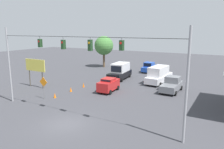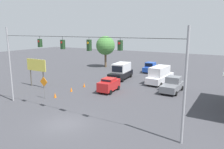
{
  "view_description": "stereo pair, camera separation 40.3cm",
  "coord_description": "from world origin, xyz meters",
  "px_view_note": "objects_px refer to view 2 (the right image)",
  "views": [
    {
      "loc": [
        -13.14,
        14.33,
        8.6
      ],
      "look_at": [
        -0.11,
        -8.59,
        3.22
      ],
      "focal_mm": 35.0,
      "sensor_mm": 36.0,
      "label": 1
    },
    {
      "loc": [
        -13.49,
        14.13,
        8.6
      ],
      "look_at": [
        -0.11,
        -8.59,
        3.22
      ],
      "focal_mm": 35.0,
      "sensor_mm": 36.0,
      "label": 2
    }
  ],
  "objects_px": {
    "traffic_cone_third": "(84,85)",
    "pickup_truck_grey_oncoming_far": "(172,85)",
    "sedan_red_withflow_mid": "(109,85)",
    "tree_horizon_right": "(105,46)",
    "box_truck_white_oncoming_deep": "(160,75)",
    "work_zone_sign": "(44,83)",
    "pickup_truck_blue_withflow_deep": "(151,67)",
    "traffic_cone_second": "(71,89)",
    "traffic_cone_nearest": "(55,95)",
    "overhead_signal_span": "(76,62)",
    "box_truck_black_withflow_far": "(121,71)",
    "roadside_billboard": "(36,67)"
  },
  "relations": [
    {
      "from": "traffic_cone_second",
      "to": "sedan_red_withflow_mid",
      "type": "bearing_deg",
      "value": -149.47
    },
    {
      "from": "overhead_signal_span",
      "to": "traffic_cone_third",
      "type": "distance_m",
      "value": 12.95
    },
    {
      "from": "traffic_cone_nearest",
      "to": "traffic_cone_second",
      "type": "distance_m",
      "value": 3.26
    },
    {
      "from": "overhead_signal_span",
      "to": "traffic_cone_second",
      "type": "xyz_separation_m",
      "value": [
        6.78,
        -6.83,
        -5.25
      ]
    },
    {
      "from": "pickup_truck_blue_withflow_deep",
      "to": "roadside_billboard",
      "type": "xyz_separation_m",
      "value": [
        10.83,
        20.37,
        2.15
      ]
    },
    {
      "from": "sedan_red_withflow_mid",
      "to": "box_truck_white_oncoming_deep",
      "type": "xyz_separation_m",
      "value": [
        -4.57,
        -8.61,
        0.37
      ]
    },
    {
      "from": "sedan_red_withflow_mid",
      "to": "traffic_cone_second",
      "type": "height_order",
      "value": "sedan_red_withflow_mid"
    },
    {
      "from": "traffic_cone_third",
      "to": "pickup_truck_grey_oncoming_far",
      "type": "bearing_deg",
      "value": -160.85
    },
    {
      "from": "pickup_truck_blue_withflow_deep",
      "to": "traffic_cone_second",
      "type": "height_order",
      "value": "pickup_truck_blue_withflow_deep"
    },
    {
      "from": "overhead_signal_span",
      "to": "pickup_truck_grey_oncoming_far",
      "type": "distance_m",
      "value": 15.81
    },
    {
      "from": "pickup_truck_grey_oncoming_far",
      "to": "traffic_cone_third",
      "type": "relative_size",
      "value": 7.78
    },
    {
      "from": "pickup_truck_grey_oncoming_far",
      "to": "traffic_cone_third",
      "type": "height_order",
      "value": "pickup_truck_grey_oncoming_far"
    },
    {
      "from": "pickup_truck_grey_oncoming_far",
      "to": "work_zone_sign",
      "type": "xyz_separation_m",
      "value": [
        13.19,
        11.45,
        1.01
      ]
    },
    {
      "from": "box_truck_white_oncoming_deep",
      "to": "pickup_truck_blue_withflow_deep",
      "type": "distance_m",
      "value": 9.59
    },
    {
      "from": "overhead_signal_span",
      "to": "traffic_cone_second",
      "type": "distance_m",
      "value": 10.96
    },
    {
      "from": "box_truck_black_withflow_far",
      "to": "box_truck_white_oncoming_deep",
      "type": "relative_size",
      "value": 0.89
    },
    {
      "from": "box_truck_white_oncoming_deep",
      "to": "traffic_cone_second",
      "type": "distance_m",
      "value": 14.64
    },
    {
      "from": "overhead_signal_span",
      "to": "roadside_billboard",
      "type": "bearing_deg",
      "value": -25.49
    },
    {
      "from": "overhead_signal_span",
      "to": "traffic_cone_nearest",
      "type": "distance_m",
      "value": 9.23
    },
    {
      "from": "overhead_signal_span",
      "to": "sedan_red_withflow_mid",
      "type": "relative_size",
      "value": 4.98
    },
    {
      "from": "tree_horizon_right",
      "to": "traffic_cone_nearest",
      "type": "bearing_deg",
      "value": 106.67
    },
    {
      "from": "overhead_signal_span",
      "to": "box_truck_black_withflow_far",
      "type": "distance_m",
      "value": 18.75
    },
    {
      "from": "pickup_truck_grey_oncoming_far",
      "to": "traffic_cone_third",
      "type": "xyz_separation_m",
      "value": [
        12.36,
        4.29,
        -0.65
      ]
    },
    {
      "from": "roadside_billboard",
      "to": "tree_horizon_right",
      "type": "xyz_separation_m",
      "value": [
        0.72,
        -20.9,
        1.92
      ]
    },
    {
      "from": "sedan_red_withflow_mid",
      "to": "tree_horizon_right",
      "type": "xyz_separation_m",
      "value": [
        11.59,
        -17.54,
        4.03
      ]
    },
    {
      "from": "sedan_red_withflow_mid",
      "to": "box_truck_white_oncoming_deep",
      "type": "height_order",
      "value": "box_truck_white_oncoming_deep"
    },
    {
      "from": "sedan_red_withflow_mid",
      "to": "box_truck_black_withflow_far",
      "type": "height_order",
      "value": "box_truck_black_withflow_far"
    },
    {
      "from": "box_truck_black_withflow_far",
      "to": "roadside_billboard",
      "type": "xyz_separation_m",
      "value": [
        8.46,
        11.49,
        1.72
      ]
    },
    {
      "from": "box_truck_black_withflow_far",
      "to": "pickup_truck_blue_withflow_deep",
      "type": "relative_size",
      "value": 1.21
    },
    {
      "from": "box_truck_black_withflow_far",
      "to": "roadside_billboard",
      "type": "distance_m",
      "value": 14.38
    },
    {
      "from": "tree_horizon_right",
      "to": "traffic_cone_third",
      "type": "bearing_deg",
      "value": 112.02
    },
    {
      "from": "pickup_truck_grey_oncoming_far",
      "to": "tree_horizon_right",
      "type": "relative_size",
      "value": 0.7
    },
    {
      "from": "traffic_cone_nearest",
      "to": "work_zone_sign",
      "type": "height_order",
      "value": "work_zone_sign"
    },
    {
      "from": "traffic_cone_third",
      "to": "roadside_billboard",
      "type": "distance_m",
      "value": 7.75
    },
    {
      "from": "box_truck_black_withflow_far",
      "to": "work_zone_sign",
      "type": "height_order",
      "value": "work_zone_sign"
    },
    {
      "from": "pickup_truck_grey_oncoming_far",
      "to": "work_zone_sign",
      "type": "distance_m",
      "value": 17.49
    },
    {
      "from": "box_truck_black_withflow_far",
      "to": "work_zone_sign",
      "type": "relative_size",
      "value": 2.25
    },
    {
      "from": "traffic_cone_third",
      "to": "traffic_cone_second",
      "type": "bearing_deg",
      "value": 88.76
    },
    {
      "from": "sedan_red_withflow_mid",
      "to": "box_truck_black_withflow_far",
      "type": "relative_size",
      "value": 0.65
    },
    {
      "from": "sedan_red_withflow_mid",
      "to": "pickup_truck_grey_oncoming_far",
      "type": "height_order",
      "value": "pickup_truck_grey_oncoming_far"
    },
    {
      "from": "box_truck_white_oncoming_deep",
      "to": "traffic_cone_nearest",
      "type": "relative_size",
      "value": 11.03
    },
    {
      "from": "sedan_red_withflow_mid",
      "to": "roadside_billboard",
      "type": "height_order",
      "value": "roadside_billboard"
    },
    {
      "from": "roadside_billboard",
      "to": "sedan_red_withflow_mid",
      "type": "bearing_deg",
      "value": -162.82
    },
    {
      "from": "pickup_truck_blue_withflow_deep",
      "to": "traffic_cone_third",
      "type": "distance_m",
      "value": 17.44
    },
    {
      "from": "pickup_truck_grey_oncoming_far",
      "to": "work_zone_sign",
      "type": "bearing_deg",
      "value": 40.96
    },
    {
      "from": "box_truck_white_oncoming_deep",
      "to": "traffic_cone_third",
      "type": "relative_size",
      "value": 11.03
    },
    {
      "from": "traffic_cone_third",
      "to": "overhead_signal_span",
      "type": "bearing_deg",
      "value": 124.57
    },
    {
      "from": "roadside_billboard",
      "to": "tree_horizon_right",
      "type": "relative_size",
      "value": 0.59
    },
    {
      "from": "box_truck_white_oncoming_deep",
      "to": "traffic_cone_nearest",
      "type": "bearing_deg",
      "value": 58.02
    },
    {
      "from": "tree_horizon_right",
      "to": "pickup_truck_grey_oncoming_far",
      "type": "bearing_deg",
      "value": 146.01
    }
  ]
}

